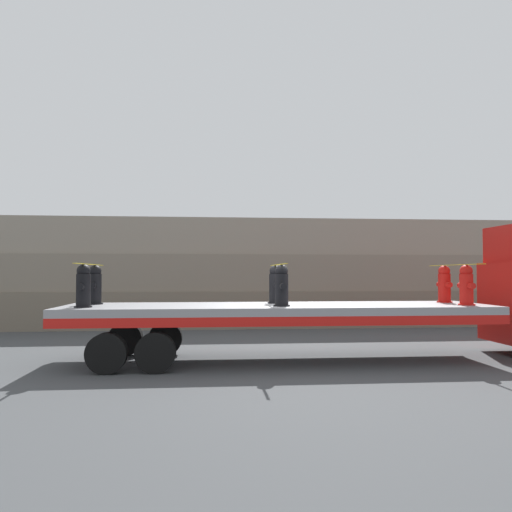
{
  "coord_description": "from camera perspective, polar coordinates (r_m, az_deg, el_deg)",
  "views": [
    {
      "loc": [
        -1.57,
        -11.47,
        2.02
      ],
      "look_at": [
        -0.52,
        0.0,
        2.43
      ],
      "focal_mm": 35.0,
      "sensor_mm": 36.0,
      "label": 1
    }
  ],
  "objects": [
    {
      "name": "ground_plane",
      "position": [
        11.75,
        2.58,
        -11.92
      ],
      "size": [
        120.0,
        120.0,
        0.0
      ],
      "primitive_type": "plane",
      "color": "#3F4244"
    },
    {
      "name": "rock_cliff",
      "position": [
        19.7,
        -0.66,
        -1.94
      ],
      "size": [
        60.0,
        3.3,
        4.09
      ],
      "color": "#706656",
      "rests_on": "ground_plane"
    },
    {
      "name": "flatbed_trailer",
      "position": [
        11.55,
        0.15,
        -6.7
      ],
      "size": [
        9.73,
        2.55,
        1.3
      ],
      "color": "gray",
      "rests_on": "ground_plane"
    },
    {
      "name": "fire_hydrant_black_near_0",
      "position": [
        11.26,
        -19.13,
        -3.3
      ],
      "size": [
        0.37,
        0.62,
        0.92
      ],
      "color": "black",
      "rests_on": "flatbed_trailer"
    },
    {
      "name": "fire_hydrant_black_far_0",
      "position": [
        12.31,
        -17.92,
        -3.19
      ],
      "size": [
        0.37,
        0.62,
        0.92
      ],
      "color": "black",
      "rests_on": "flatbed_trailer"
    },
    {
      "name": "fire_hydrant_black_near_1",
      "position": [
        11.04,
        2.94,
        -3.43
      ],
      "size": [
        0.37,
        0.62,
        0.92
      ],
      "color": "black",
      "rests_on": "flatbed_trailer"
    },
    {
      "name": "fire_hydrant_black_far_1",
      "position": [
        12.11,
        2.22,
        -3.31
      ],
      "size": [
        0.37,
        0.62,
        0.92
      ],
      "color": "black",
      "rests_on": "flatbed_trailer"
    },
    {
      "name": "fire_hydrant_red_near_2",
      "position": [
        12.39,
        22.91,
        -3.12
      ],
      "size": [
        0.37,
        0.62,
        0.92
      ],
      "color": "red",
      "rests_on": "flatbed_trailer"
    },
    {
      "name": "fire_hydrant_red_far_2",
      "position": [
        13.35,
        20.72,
        -3.06
      ],
      "size": [
        0.37,
        0.62,
        0.92
      ],
      "color": "red",
      "rests_on": "flatbed_trailer"
    },
    {
      "name": "cargo_strap_rear",
      "position": [
        11.78,
        -18.47,
        -0.91
      ],
      "size": [
        0.05,
        2.65,
        0.01
      ],
      "color": "yellow",
      "rests_on": "fire_hydrant_black_near_0"
    },
    {
      "name": "cargo_strap_middle",
      "position": [
        11.57,
        2.56,
        -0.99
      ],
      "size": [
        0.05,
        2.65,
        0.01
      ],
      "color": "yellow",
      "rests_on": "fire_hydrant_black_near_1"
    },
    {
      "name": "cargo_strap_front",
      "position": [
        12.87,
        21.75,
        -0.95
      ],
      "size": [
        0.05,
        2.65,
        0.01
      ],
      "color": "yellow",
      "rests_on": "fire_hydrant_red_near_2"
    }
  ]
}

